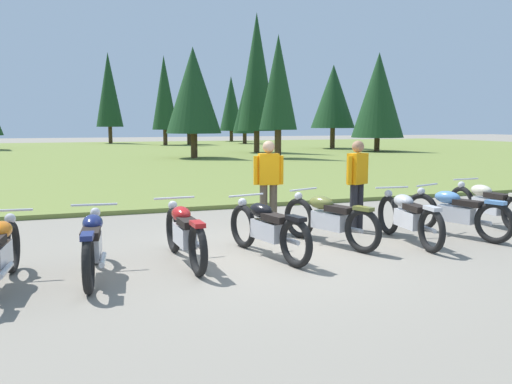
{
  "coord_description": "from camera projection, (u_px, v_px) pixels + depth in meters",
  "views": [
    {
      "loc": [
        -2.74,
        -7.21,
        1.98
      ],
      "look_at": [
        0.0,
        0.6,
        0.9
      ],
      "focal_mm": 37.02,
      "sensor_mm": 36.0,
      "label": 1
    }
  ],
  "objects": [
    {
      "name": "rider_near_row_end",
      "position": [
        357.0,
        180.0,
        9.64
      ],
      "size": [
        0.51,
        0.35,
        1.67
      ],
      "color": "black",
      "rests_on": "ground"
    },
    {
      "name": "motorcycle_olive",
      "position": [
        329.0,
        218.0,
        8.61
      ],
      "size": [
        0.91,
        2.01,
        0.88
      ],
      "color": "black",
      "rests_on": "ground"
    },
    {
      "name": "grass_moorland",
      "position": [
        118.0,
        155.0,
        32.62
      ],
      "size": [
        80.0,
        44.0,
        0.1
      ],
      "primitive_type": "cube",
      "color": "olive",
      "rests_on": "ground"
    },
    {
      "name": "motorcycle_silver",
      "position": [
        408.0,
        217.0,
        8.77
      ],
      "size": [
        0.62,
        2.1,
        0.88
      ],
      "color": "black",
      "rests_on": "ground"
    },
    {
      "name": "motorcycle_navy",
      "position": [
        93.0,
        244.0,
        6.8
      ],
      "size": [
        0.62,
        2.1,
        0.88
      ],
      "color": "black",
      "rests_on": "ground"
    },
    {
      "name": "motorcycle_sky_blue",
      "position": [
        455.0,
        212.0,
        9.25
      ],
      "size": [
        0.88,
        2.02,
        0.88
      ],
      "color": "black",
      "rests_on": "ground"
    },
    {
      "name": "motorcycle_red",
      "position": [
        184.0,
        233.0,
        7.49
      ],
      "size": [
        0.62,
        2.1,
        0.88
      ],
      "color": "black",
      "rests_on": "ground"
    },
    {
      "name": "rider_checking_bike",
      "position": [
        269.0,
        181.0,
        9.54
      ],
      "size": [
        0.54,
        0.28,
        1.67
      ],
      "color": "#4C4233",
      "rests_on": "ground"
    },
    {
      "name": "forest_treeline",
      "position": [
        136.0,
        92.0,
        37.23
      ],
      "size": [
        36.08,
        29.52,
        8.92
      ],
      "color": "#47331E",
      "rests_on": "ground"
    },
    {
      "name": "motorcycle_cream",
      "position": [
        487.0,
        204.0,
        10.18
      ],
      "size": [
        0.62,
        2.1,
        0.88
      ],
      "color": "black",
      "rests_on": "ground"
    },
    {
      "name": "ground_plane",
      "position": [
        269.0,
        256.0,
        7.9
      ],
      "size": [
        140.0,
        140.0,
        0.0
      ],
      "primitive_type": "plane",
      "color": "gray"
    },
    {
      "name": "motorcycle_black",
      "position": [
        267.0,
        228.0,
        7.84
      ],
      "size": [
        0.74,
        2.07,
        0.88
      ],
      "color": "black",
      "rests_on": "ground"
    }
  ]
}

